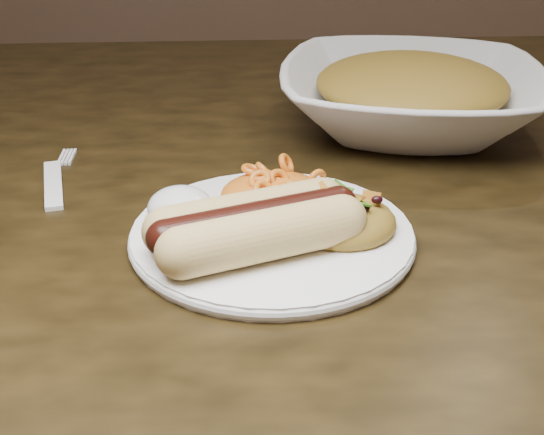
{
  "coord_description": "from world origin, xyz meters",
  "views": [
    {
      "loc": [
        0.08,
        -0.69,
        1.04
      ],
      "look_at": [
        0.11,
        -0.18,
        0.77
      ],
      "focal_mm": 50.0,
      "sensor_mm": 36.0,
      "label": 1
    }
  ],
  "objects": [
    {
      "name": "table",
      "position": [
        0.0,
        0.0,
        0.66
      ],
      "size": [
        1.6,
        0.9,
        0.75
      ],
      "color": "#2E210D",
      "rests_on": "floor"
    },
    {
      "name": "sour_cream",
      "position": [
        0.04,
        -0.15,
        0.78
      ],
      "size": [
        0.06,
        0.06,
        0.03
      ],
      "primitive_type": "ellipsoid",
      "rotation": [
        0.0,
        0.0,
        -0.17
      ],
      "color": "white",
      "rests_on": "plate"
    },
    {
      "name": "fork",
      "position": [
        -0.08,
        -0.06,
        0.75
      ],
      "size": [
        0.04,
        0.13,
        0.0
      ],
      "primitive_type": "cube",
      "rotation": [
        0.0,
        0.0,
        0.21
      ],
      "color": "white",
      "rests_on": "table"
    },
    {
      "name": "hotdog",
      "position": [
        0.1,
        -0.2,
        0.78
      ],
      "size": [
        0.14,
        0.11,
        0.04
      ],
      "rotation": [
        0.0,
        0.0,
        0.36
      ],
      "color": "#F4D977",
      "rests_on": "plate"
    },
    {
      "name": "plate",
      "position": [
        0.11,
        -0.18,
        0.76
      ],
      "size": [
        0.24,
        0.24,
        0.01
      ],
      "primitive_type": "cylinder",
      "rotation": [
        0.0,
        0.0,
        0.12
      ],
      "color": "white",
      "rests_on": "table"
    },
    {
      "name": "taco_salad",
      "position": [
        0.16,
        -0.18,
        0.78
      ],
      "size": [
        0.08,
        0.08,
        0.04
      ],
      "rotation": [
        0.0,
        0.0,
        -0.43
      ],
      "color": "#B15616",
      "rests_on": "plate"
    },
    {
      "name": "bowl_filling",
      "position": [
        0.27,
        0.06,
        0.8
      ],
      "size": [
        0.2,
        0.2,
        0.05
      ],
      "primitive_type": "ellipsoid",
      "rotation": [
        0.0,
        0.0,
        0.01
      ],
      "color": "#B15616",
      "rests_on": "serving_bowl"
    },
    {
      "name": "mac_and_cheese",
      "position": [
        0.12,
        -0.12,
        0.78
      ],
      "size": [
        0.1,
        0.09,
        0.03
      ],
      "primitive_type": "ellipsoid",
      "rotation": [
        0.0,
        0.0,
        0.1
      ],
      "color": "orange",
      "rests_on": "plate"
    },
    {
      "name": "serving_bowl",
      "position": [
        0.27,
        0.06,
        0.78
      ],
      "size": [
        0.32,
        0.32,
        0.07
      ],
      "primitive_type": "imported",
      "rotation": [
        0.0,
        0.0,
        -0.19
      ],
      "color": "silver",
      "rests_on": "table"
    }
  ]
}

